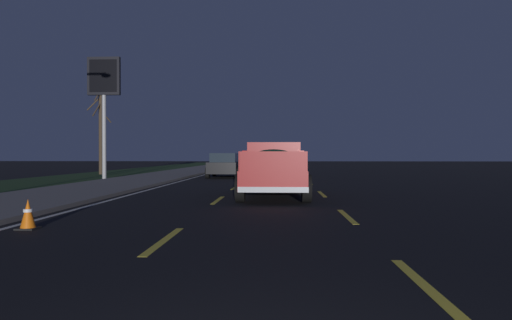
# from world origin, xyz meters

# --- Properties ---
(ground) EXTENTS (144.00, 144.00, 0.00)m
(ground) POSITION_xyz_m (27.00, 0.00, 0.00)
(ground) COLOR black
(sidewalk_shoulder) EXTENTS (108.00, 4.00, 0.12)m
(sidewalk_shoulder) POSITION_xyz_m (27.00, 7.45, 0.06)
(sidewalk_shoulder) COLOR slate
(sidewalk_shoulder) RESTS_ON ground
(grass_verge) EXTENTS (108.00, 6.00, 0.01)m
(grass_verge) POSITION_xyz_m (27.00, 12.45, 0.00)
(grass_verge) COLOR #1E3819
(grass_verge) RESTS_ON ground
(lane_markings) EXTENTS (108.00, 7.04, 0.01)m
(lane_markings) POSITION_xyz_m (30.04, 3.09, 0.00)
(lane_markings) COLOR yellow
(lane_markings) RESTS_ON ground
(pickup_truck) EXTENTS (5.43, 2.29, 1.87)m
(pickup_truck) POSITION_xyz_m (12.92, 0.00, 0.98)
(pickup_truck) COLOR maroon
(pickup_truck) RESTS_ON ground
(sedan_red) EXTENTS (4.43, 2.07, 1.54)m
(sedan_red) POSITION_xyz_m (25.99, -0.12, 0.78)
(sedan_red) COLOR maroon
(sedan_red) RESTS_ON ground
(sedan_black) EXTENTS (4.41, 2.04, 1.54)m
(sedan_black) POSITION_xyz_m (25.99, 3.28, 0.78)
(sedan_black) COLOR black
(sedan_black) RESTS_ON ground
(gas_price_sign) EXTENTS (0.27, 1.90, 7.10)m
(gas_price_sign) POSITION_xyz_m (22.87, 9.94, 5.35)
(gas_price_sign) COLOR #99999E
(gas_price_sign) RESTS_ON ground
(bare_tree_far) EXTENTS (1.81, 1.62, 6.26)m
(bare_tree_far) POSITION_xyz_m (29.65, 12.94, 3.19)
(bare_tree_far) COLOR #423323
(bare_tree_far) RESTS_ON ground
(traffic_cone_near) EXTENTS (0.36, 0.36, 0.58)m
(traffic_cone_near) POSITION_xyz_m (6.01, 4.66, 0.28)
(traffic_cone_near) COLOR black
(traffic_cone_near) RESTS_ON ground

